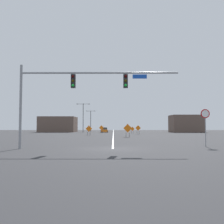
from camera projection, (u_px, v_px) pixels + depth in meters
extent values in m
plane|color=#2D2D30|center=(113.00, 149.00, 19.66)|extent=(210.24, 210.24, 0.00)
cube|color=white|center=(113.00, 132.00, 77.97)|extent=(0.16, 116.80, 0.01)
cylinder|color=gray|center=(21.00, 106.00, 19.88)|extent=(0.20, 0.20, 6.47)
cylinder|color=gray|center=(99.00, 73.00, 19.99)|extent=(12.12, 0.14, 0.14)
cube|color=black|center=(73.00, 81.00, 19.97)|extent=(0.34, 0.32, 1.05)
sphere|color=#3A0503|center=(73.00, 76.00, 19.82)|extent=(0.22, 0.22, 0.22)
sphere|color=#3C3106|center=(73.00, 81.00, 19.80)|extent=(0.22, 0.22, 0.22)
sphere|color=green|center=(73.00, 85.00, 19.78)|extent=(0.22, 0.22, 0.22)
cube|color=black|center=(126.00, 81.00, 19.94)|extent=(0.34, 0.32, 1.05)
sphere|color=#3A0503|center=(126.00, 76.00, 19.79)|extent=(0.22, 0.22, 0.22)
sphere|color=#3C3106|center=(126.00, 81.00, 19.78)|extent=(0.22, 0.22, 0.22)
sphere|color=green|center=(126.00, 85.00, 19.76)|extent=(0.22, 0.22, 0.22)
cube|color=#1447B7|center=(140.00, 77.00, 19.96)|extent=(1.10, 0.03, 0.32)
cylinder|color=gray|center=(206.00, 132.00, 21.71)|extent=(0.07, 0.07, 2.40)
cylinder|color=#B20F14|center=(205.00, 114.00, 21.80)|extent=(0.76, 0.03, 0.76)
cylinder|color=white|center=(205.00, 114.00, 21.78)|extent=(0.61, 0.01, 0.61)
cylinder|color=black|center=(91.00, 121.00, 87.66)|extent=(0.16, 0.16, 7.09)
cylinder|color=black|center=(89.00, 111.00, 87.85)|extent=(1.34, 0.08, 0.08)
cube|color=#262628|center=(87.00, 111.00, 87.86)|extent=(0.44, 0.24, 0.14)
cylinder|color=black|center=(93.00, 111.00, 87.85)|extent=(1.34, 0.08, 0.08)
cube|color=#262628|center=(95.00, 111.00, 87.84)|extent=(0.44, 0.24, 0.14)
cylinder|color=black|center=(83.00, 118.00, 74.10)|extent=(0.16, 0.16, 8.30)
cylinder|color=black|center=(80.00, 104.00, 74.33)|extent=(1.68, 0.08, 0.08)
cube|color=#262628|center=(77.00, 104.00, 74.34)|extent=(0.44, 0.24, 0.14)
cylinder|color=black|center=(86.00, 104.00, 74.32)|extent=(1.68, 0.08, 0.08)
cube|color=#262628|center=(89.00, 104.00, 74.32)|extent=(0.44, 0.24, 0.14)
cube|color=orange|center=(128.00, 128.00, 41.61)|extent=(1.40, 0.24, 1.41)
cylinder|color=black|center=(126.00, 135.00, 41.51)|extent=(0.05, 0.05, 0.70)
cylinder|color=black|center=(129.00, 135.00, 41.58)|extent=(0.05, 0.05, 0.70)
cube|color=orange|center=(101.00, 128.00, 69.69)|extent=(1.29, 0.31, 1.31)
cylinder|color=black|center=(100.00, 132.00, 69.58)|extent=(0.05, 0.05, 0.69)
cylinder|color=black|center=(102.00, 132.00, 69.68)|extent=(0.05, 0.05, 0.69)
cube|color=orange|center=(138.00, 128.00, 56.07)|extent=(1.19, 0.05, 1.19)
cylinder|color=black|center=(137.00, 133.00, 56.02)|extent=(0.05, 0.05, 0.75)
cylinder|color=black|center=(139.00, 133.00, 56.02)|extent=(0.05, 0.05, 0.75)
cube|color=orange|center=(89.00, 129.00, 48.69)|extent=(1.23, 0.12, 1.23)
cylinder|color=black|center=(88.00, 134.00, 48.66)|extent=(0.05, 0.05, 0.66)
cylinder|color=black|center=(90.00, 134.00, 48.62)|extent=(0.05, 0.05, 0.66)
cube|color=orange|center=(132.00, 129.00, 63.81)|extent=(1.06, 0.26, 1.08)
cylinder|color=black|center=(132.00, 132.00, 63.72)|extent=(0.05, 0.05, 0.55)
cylinder|color=black|center=(133.00, 132.00, 63.81)|extent=(0.05, 0.05, 0.55)
cube|color=gold|center=(104.00, 130.00, 84.83)|extent=(1.76, 4.09, 0.64)
cube|color=#333D47|center=(104.00, 128.00, 85.07)|extent=(1.57, 2.41, 0.60)
cylinder|color=black|center=(102.00, 131.00, 83.41)|extent=(0.23, 0.64, 0.64)
cylinder|color=black|center=(107.00, 131.00, 83.38)|extent=(0.23, 0.64, 0.64)
cylinder|color=black|center=(102.00, 131.00, 86.26)|extent=(0.23, 0.64, 0.64)
cylinder|color=black|center=(107.00, 131.00, 86.22)|extent=(0.23, 0.64, 0.64)
cube|color=orange|center=(104.00, 131.00, 74.12)|extent=(1.84, 4.49, 0.69)
cube|color=#333D47|center=(104.00, 129.00, 74.38)|extent=(1.62, 2.64, 0.50)
cylinder|color=black|center=(101.00, 131.00, 72.54)|extent=(0.24, 0.65, 0.64)
cylinder|color=black|center=(107.00, 131.00, 72.58)|extent=(0.24, 0.65, 0.64)
cylinder|color=black|center=(102.00, 131.00, 75.64)|extent=(0.24, 0.65, 0.64)
cylinder|color=black|center=(107.00, 131.00, 75.68)|extent=(0.24, 0.65, 0.64)
cube|color=brown|center=(186.00, 124.00, 76.21)|extent=(8.87, 7.56, 5.03)
cube|color=brown|center=(58.00, 124.00, 79.26)|extent=(10.67, 8.87, 4.65)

